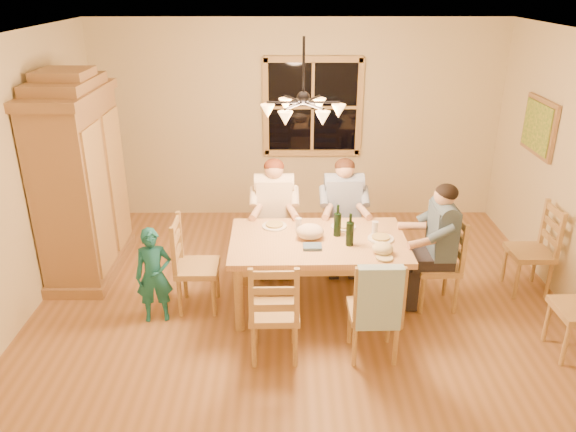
{
  "coord_description": "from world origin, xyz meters",
  "views": [
    {
      "loc": [
        -0.15,
        -5.03,
        3.18
      ],
      "look_at": [
        -0.14,
        0.1,
        0.97
      ],
      "focal_mm": 35.0,
      "sensor_mm": 36.0,
      "label": 1
    }
  ],
  "objects_px": {
    "armoire": "(81,184)",
    "chair_near_right": "(373,325)",
    "wine_bottle_a": "(338,221)",
    "adult_slate_man": "(441,231)",
    "chandelier": "(303,108)",
    "chair_far_left": "(275,244)",
    "chair_end_right": "(435,278)",
    "adult_plaid_man": "(343,201)",
    "child": "(154,275)",
    "chair_near_left": "(275,326)",
    "chair_far_right": "(342,244)",
    "wine_bottle_b": "(350,230)",
    "dining_table": "(318,249)",
    "chair_spare_back": "(527,265)",
    "chair_end_left": "(199,281)",
    "adult_woman": "(274,201)"
  },
  "relations": [
    {
      "from": "armoire",
      "to": "chair_near_right",
      "type": "distance_m",
      "value": 3.52
    },
    {
      "from": "wine_bottle_a",
      "to": "adult_slate_man",
      "type": "bearing_deg",
      "value": -3.92
    },
    {
      "from": "armoire",
      "to": "chandelier",
      "type": "bearing_deg",
      "value": -18.38
    },
    {
      "from": "chair_far_left",
      "to": "adult_slate_man",
      "type": "height_order",
      "value": "adult_slate_man"
    },
    {
      "from": "armoire",
      "to": "chair_end_right",
      "type": "distance_m",
      "value": 3.96
    },
    {
      "from": "adult_plaid_man",
      "to": "child",
      "type": "bearing_deg",
      "value": 28.17
    },
    {
      "from": "chair_end_right",
      "to": "child",
      "type": "distance_m",
      "value": 2.85
    },
    {
      "from": "chair_near_left",
      "to": "chair_near_right",
      "type": "relative_size",
      "value": 1.0
    },
    {
      "from": "chair_far_right",
      "to": "wine_bottle_a",
      "type": "bearing_deg",
      "value": 78.92
    },
    {
      "from": "chair_far_left",
      "to": "armoire",
      "type": "bearing_deg",
      "value": -0.34
    },
    {
      "from": "adult_plaid_man",
      "to": "adult_slate_man",
      "type": "relative_size",
      "value": 1.0
    },
    {
      "from": "chandelier",
      "to": "chair_near_left",
      "type": "xyz_separation_m",
      "value": [
        -0.26,
        -0.83,
        -1.77
      ]
    },
    {
      "from": "adult_slate_man",
      "to": "wine_bottle_b",
      "type": "relative_size",
      "value": 2.65
    },
    {
      "from": "dining_table",
      "to": "chair_far_left",
      "type": "bearing_deg",
      "value": 118.91
    },
    {
      "from": "chair_end_right",
      "to": "wine_bottle_a",
      "type": "bearing_deg",
      "value": 85.06
    },
    {
      "from": "chair_end_right",
      "to": "wine_bottle_b",
      "type": "relative_size",
      "value": 3.0
    },
    {
      "from": "chair_far_right",
      "to": "child",
      "type": "height_order",
      "value": "chair_far_right"
    },
    {
      "from": "dining_table",
      "to": "chair_near_left",
      "type": "relative_size",
      "value": 1.79
    },
    {
      "from": "chair_end_right",
      "to": "wine_bottle_a",
      "type": "relative_size",
      "value": 3.0
    },
    {
      "from": "chair_far_right",
      "to": "chandelier",
      "type": "bearing_deg",
      "value": 58.76
    },
    {
      "from": "chandelier",
      "to": "chair_far_right",
      "type": "xyz_separation_m",
      "value": [
        0.49,
        0.84,
        -1.77
      ]
    },
    {
      "from": "dining_table",
      "to": "child",
      "type": "bearing_deg",
      "value": -171.31
    },
    {
      "from": "dining_table",
      "to": "wine_bottle_b",
      "type": "xyz_separation_m",
      "value": [
        0.3,
        -0.13,
        0.27
      ]
    },
    {
      "from": "wine_bottle_a",
      "to": "adult_plaid_man",
      "type": "bearing_deg",
      "value": 79.94
    },
    {
      "from": "wine_bottle_a",
      "to": "child",
      "type": "height_order",
      "value": "wine_bottle_a"
    },
    {
      "from": "adult_plaid_man",
      "to": "child",
      "type": "relative_size",
      "value": 0.89
    },
    {
      "from": "adult_slate_man",
      "to": "child",
      "type": "bearing_deg",
      "value": 94.39
    },
    {
      "from": "chair_far_left",
      "to": "chair_spare_back",
      "type": "xyz_separation_m",
      "value": [
        2.74,
        -0.51,
        0.0
      ]
    },
    {
      "from": "wine_bottle_b",
      "to": "chair_end_left",
      "type": "bearing_deg",
      "value": 175.97
    },
    {
      "from": "chair_far_right",
      "to": "chair_near_left",
      "type": "relative_size",
      "value": 1.0
    },
    {
      "from": "adult_woman",
      "to": "chair_far_left",
      "type": "bearing_deg",
      "value": -1.01
    },
    {
      "from": "chair_end_right",
      "to": "child",
      "type": "xyz_separation_m",
      "value": [
        -2.83,
        -0.27,
        0.19
      ]
    },
    {
      "from": "armoire",
      "to": "dining_table",
      "type": "height_order",
      "value": "armoire"
    },
    {
      "from": "dining_table",
      "to": "chair_spare_back",
      "type": "height_order",
      "value": "chair_spare_back"
    },
    {
      "from": "chair_end_left",
      "to": "wine_bottle_b",
      "type": "height_order",
      "value": "wine_bottle_b"
    },
    {
      "from": "armoire",
      "to": "adult_plaid_man",
      "type": "xyz_separation_m",
      "value": [
        2.91,
        0.04,
        -0.22
      ]
    },
    {
      "from": "chair_far_left",
      "to": "wine_bottle_a",
      "type": "bearing_deg",
      "value": 130.62
    },
    {
      "from": "chair_spare_back",
      "to": "child",
      "type": "bearing_deg",
      "value": 97.22
    },
    {
      "from": "chandelier",
      "to": "chair_far_left",
      "type": "xyz_separation_m",
      "value": [
        -0.29,
        0.83,
        -1.77
      ]
    },
    {
      "from": "wine_bottle_a",
      "to": "chair_spare_back",
      "type": "bearing_deg",
      "value": 5.94
    },
    {
      "from": "chair_far_right",
      "to": "adult_plaid_man",
      "type": "height_order",
      "value": "adult_plaid_man"
    },
    {
      "from": "chair_spare_back",
      "to": "chandelier",
      "type": "bearing_deg",
      "value": 96.5
    },
    {
      "from": "chair_near_left",
      "to": "child",
      "type": "distance_m",
      "value": 1.34
    },
    {
      "from": "adult_plaid_man",
      "to": "chair_spare_back",
      "type": "xyz_separation_m",
      "value": [
        1.96,
        -0.53,
        -0.54
      ]
    },
    {
      "from": "wine_bottle_a",
      "to": "chandelier",
      "type": "bearing_deg",
      "value": -164.41
    },
    {
      "from": "adult_plaid_man",
      "to": "wine_bottle_a",
      "type": "xyz_separation_m",
      "value": [
        -0.13,
        -0.74,
        0.08
      ]
    },
    {
      "from": "wine_bottle_b",
      "to": "chair_far_left",
      "type": "bearing_deg",
      "value": 128.32
    },
    {
      "from": "chair_near_left",
      "to": "chair_near_right",
      "type": "height_order",
      "value": "same"
    },
    {
      "from": "chair_near_right",
      "to": "dining_table",
      "type": "bearing_deg",
      "value": 117.9
    },
    {
      "from": "adult_plaid_man",
      "to": "wine_bottle_a",
      "type": "height_order",
      "value": "adult_plaid_man"
    }
  ]
}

